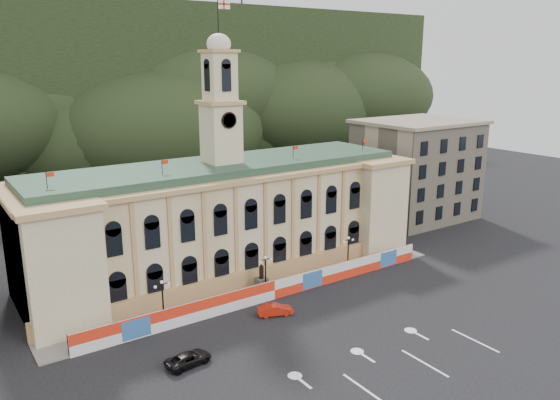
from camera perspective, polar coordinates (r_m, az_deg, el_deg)
ground at (r=59.66m, az=7.73°, el=-15.19°), size 260.00×260.00×0.00m
lane_markings at (r=56.60m, az=11.27°, el=-17.12°), size 26.00×10.00×0.02m
hill_ridge at (r=164.18m, az=-22.19°, el=9.94°), size 230.00×80.00×64.00m
city_hall at (r=77.62m, az=-5.81°, el=-1.74°), size 56.20×17.60×37.10m
side_building_right at (r=106.29m, az=14.06°, el=3.13°), size 21.00×17.00×18.60m
hoarding_fence at (r=69.74m, az=-0.59°, el=-9.34°), size 50.00×0.44×2.50m
pavement at (r=72.24m, az=-1.83°, el=-9.49°), size 56.00×5.50×0.16m
statue at (r=72.00m, az=-1.94°, el=-8.61°), size 1.40×1.40×3.72m
lamp_left at (r=64.62m, az=-12.16°, el=-9.92°), size 1.96×0.44×5.15m
lamp_center at (r=70.50m, az=-1.52°, el=-7.47°), size 1.96×0.44×5.15m
lamp_right at (r=78.46m, az=7.14°, el=-5.26°), size 1.96×0.44×5.15m
red_sedan at (r=65.84m, az=-0.50°, el=-11.39°), size 4.15×5.10×1.37m
black_suv at (r=56.95m, az=-9.55°, el=-16.06°), size 3.24×5.19×1.31m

